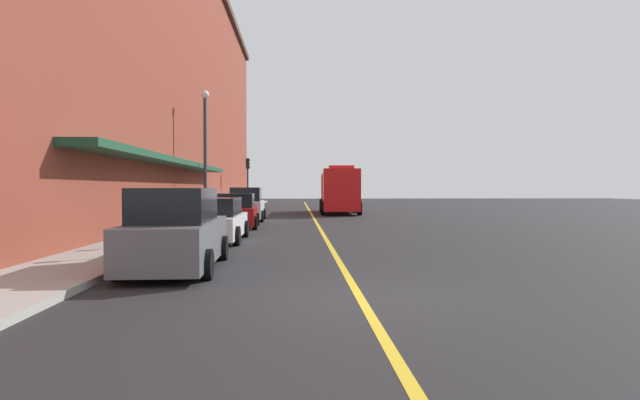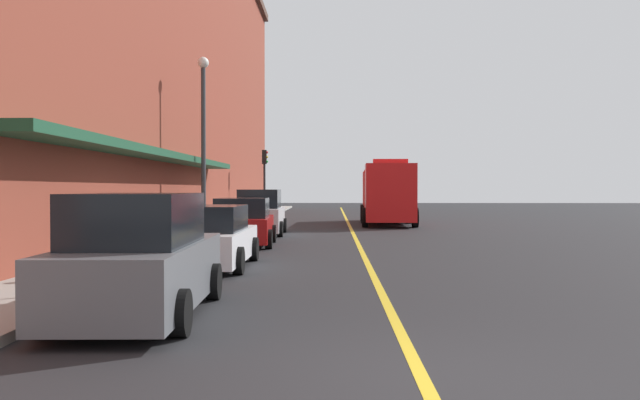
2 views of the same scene
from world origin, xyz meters
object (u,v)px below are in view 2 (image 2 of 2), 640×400
parked_car_1 (209,238)px  parking_meter_1 (118,232)px  parked_car_0 (140,260)px  parking_meter_2 (225,210)px  fire_truck (387,194)px  parking_meter_0 (76,241)px  traffic_light_near (265,170)px  street_lamp_left (203,126)px  parked_car_2 (243,223)px  parked_car_3 (260,214)px

parked_car_1 → parking_meter_1: size_ratio=3.46×
parked_car_0 → parked_car_1: 6.19m
parked_car_1 → parking_meter_2: (-1.38, 10.84, 0.33)m
fire_truck → parking_meter_0: bearing=-15.1°
parked_car_0 → parking_meter_1: bearing=21.5°
parked_car_0 → parking_meter_0: size_ratio=3.54×
fire_truck → traffic_light_near: 9.83m
parking_meter_2 → parking_meter_0: bearing=-90.0°
parked_car_1 → traffic_light_near: size_ratio=1.07×
parking_meter_1 → street_lamp_left: (-0.60, 11.99, 3.34)m
parked_car_0 → parking_meter_0: 1.95m
parking_meter_1 → traffic_light_near: bearing=89.9°
parked_car_0 → parked_car_1: size_ratio=1.02×
fire_truck → parking_meter_1: (-7.45, -22.45, -0.58)m
parking_meter_2 → street_lamp_left: (-0.60, -1.56, 3.34)m
parked_car_2 → traffic_light_near: bearing=1.6°
parked_car_2 → street_lamp_left: size_ratio=0.60×
parking_meter_0 → parking_meter_1: (0.00, 2.23, 0.00)m
parking_meter_1 → fire_truck: bearing=71.7°
parked_car_2 → parking_meter_2: bearing=14.0°
street_lamp_left → parking_meter_0: bearing=-87.6°
parking_meter_1 → parking_meter_2: bearing=90.0°
parked_car_3 → fire_truck: bearing=-36.6°
parking_meter_1 → traffic_light_near: (0.06, 28.75, 2.10)m
parked_car_1 → parking_meter_1: 3.05m
parked_car_0 → parked_car_3: bearing=-1.4°
parked_car_1 → parking_meter_0: size_ratio=3.46×
parked_car_1 → fire_truck: 20.67m
parked_car_3 → street_lamp_left: 4.54m
parking_meter_1 → parked_car_3: bearing=84.4°
fire_truck → street_lamp_left: street_lamp_left is taller
parking_meter_0 → street_lamp_left: 14.62m
parking_meter_2 → parked_car_2: bearing=-73.8°
parking_meter_1 → parking_meter_2: same height
parked_car_3 → parking_meter_2: (-1.39, -0.52, 0.17)m
parking_meter_0 → street_lamp_left: (-0.60, 14.22, 3.34)m
parked_car_1 → parking_meter_0: 5.14m
parked_car_2 → parked_car_3: (0.01, 5.27, 0.12)m
street_lamp_left → fire_truck: bearing=52.4°
parked_car_1 → street_lamp_left: size_ratio=0.66×
parked_car_3 → traffic_light_near: size_ratio=0.99×
parked_car_2 → street_lamp_left: bearing=29.6°
parked_car_3 → parking_meter_1: (-1.39, -14.07, 0.17)m
parked_car_0 → street_lamp_left: street_lamp_left is taller
parked_car_0 → parked_car_1: bearing=-0.7°
parked_car_0 → parking_meter_2: bearing=3.3°
parked_car_1 → parked_car_3: parked_car_3 is taller
parked_car_2 → parking_meter_0: 11.12m
parked_car_0 → parking_meter_0: (-1.49, 1.25, 0.18)m
fire_truck → traffic_light_near: bearing=-128.8°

